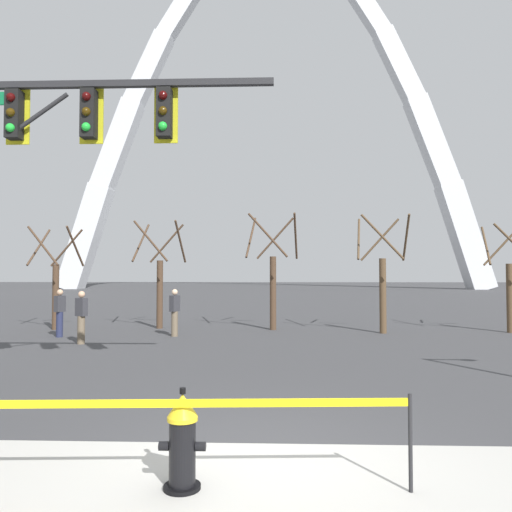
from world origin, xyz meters
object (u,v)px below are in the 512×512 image
fire_hydrant (183,441)px  monument_arch (273,128)px  traffic_signal_gantry (32,157)px  pedestrian_walking_right (175,312)px  pedestrian_standing_center (81,317)px  pedestrian_walking_left (60,313)px

fire_hydrant → monument_arch: 67.87m
traffic_signal_gantry → pedestrian_walking_right: traffic_signal_gantry is taller
traffic_signal_gantry → pedestrian_standing_center: bearing=103.0°
pedestrian_walking_left → pedestrian_standing_center: bearing=-49.4°
traffic_signal_gantry → pedestrian_walking_right: bearing=82.0°
fire_hydrant → pedestrian_walking_right: 12.05m
fire_hydrant → traffic_signal_gantry: bearing=131.6°
traffic_signal_gantry → pedestrian_walking_right: (1.09, 7.79, -3.45)m
pedestrian_standing_center → pedestrian_walking_right: size_ratio=1.00×
traffic_signal_gantry → monument_arch: 63.02m
pedestrian_standing_center → monument_arch: bearing=84.1°
traffic_signal_gantry → pedestrian_walking_right: size_ratio=4.04×
monument_arch → pedestrian_standing_center: bearing=-95.9°
pedestrian_walking_left → pedestrian_walking_right: (3.80, 0.35, 0.00)m
fire_hydrant → pedestrian_standing_center: bearing=116.4°
pedestrian_walking_left → pedestrian_walking_right: bearing=5.2°
fire_hydrant → traffic_signal_gantry: size_ratio=0.15×
monument_arch → pedestrian_walking_right: 56.80m
fire_hydrant → traffic_signal_gantry: (-3.56, 4.00, 3.80)m
traffic_signal_gantry → pedestrian_walking_left: bearing=110.0°
monument_arch → pedestrian_standing_center: size_ratio=37.96×
fire_hydrant → pedestrian_walking_left: pedestrian_walking_left is taller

